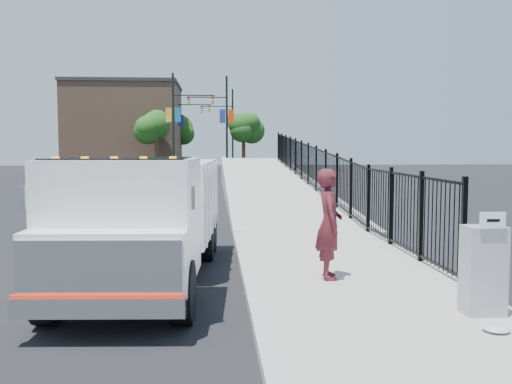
{
  "coord_description": "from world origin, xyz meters",
  "views": [
    {
      "loc": [
        -0.65,
        -11.24,
        2.49
      ],
      "look_at": [
        0.33,
        2.0,
        1.4
      ],
      "focal_mm": 40.0,
      "sensor_mm": 36.0,
      "label": 1
    }
  ],
  "objects": [
    {
      "name": "light_pole_0",
      "position": [
        -3.46,
        33.31,
        4.36
      ],
      "size": [
        3.77,
        0.22,
        8.0
      ],
      "color": "black",
      "rests_on": "ground"
    },
    {
      "name": "debris",
      "position": [
        2.92,
        -4.4,
        0.16
      ],
      "size": [
        0.35,
        0.35,
        0.09
      ],
      "primitive_type": "ellipsoid",
      "color": "silver",
      "rests_on": "sidewalk"
    },
    {
      "name": "building",
      "position": [
        -9.0,
        44.0,
        4.0
      ],
      "size": [
        10.0,
        10.0,
        8.0
      ],
      "primitive_type": "cube",
      "color": "#8C664C",
      "rests_on": "ground"
    },
    {
      "name": "tree_2",
      "position": [
        -4.18,
        48.49,
        3.95
      ],
      "size": [
        2.74,
        2.74,
        5.37
      ],
      "color": "#382314",
      "rests_on": "ground"
    },
    {
      "name": "truck",
      "position": [
        -1.89,
        -1.0,
        1.31
      ],
      "size": [
        2.6,
        6.94,
        2.34
      ],
      "rotation": [
        0.0,
        0.0,
        -0.06
      ],
      "color": "black",
      "rests_on": "ground"
    },
    {
      "name": "light_pole_3",
      "position": [
        0.9,
        45.55,
        4.36
      ],
      "size": [
        3.78,
        0.22,
        8.0
      ],
      "color": "black",
      "rests_on": "ground"
    },
    {
      "name": "iron_fence",
      "position": [
        3.55,
        12.0,
        0.9
      ],
      "size": [
        0.1,
        28.0,
        1.8
      ],
      "primitive_type": "cube",
      "color": "black",
      "rests_on": "ground"
    },
    {
      "name": "ramp",
      "position": [
        2.12,
        16.0,
        0.0
      ],
      "size": [
        3.95,
        24.06,
        3.19
      ],
      "primitive_type": "cube",
      "rotation": [
        0.06,
        0.0,
        0.0
      ],
      "color": "#9E998E",
      "rests_on": "ground"
    },
    {
      "name": "tree_1",
      "position": [
        2.11,
        41.99,
        3.92
      ],
      "size": [
        2.24,
        2.24,
        5.12
      ],
      "color": "#382314",
      "rests_on": "ground"
    },
    {
      "name": "utility_cabinet",
      "position": [
        3.1,
        -3.65,
        0.75
      ],
      "size": [
        0.55,
        0.4,
        1.25
      ],
      "primitive_type": "cube",
      "color": "gray",
      "rests_on": "sidewalk"
    },
    {
      "name": "arrow_sign",
      "position": [
        3.1,
        -3.87,
        1.48
      ],
      "size": [
        0.35,
        0.04,
        0.22
      ],
      "primitive_type": "cube",
      "color": "white",
      "rests_on": "utility_cabinet"
    },
    {
      "name": "tree_0",
      "position": [
        -5.44,
        37.05,
        3.94
      ],
      "size": [
        2.51,
        2.51,
        5.25
      ],
      "color": "#382314",
      "rests_on": "ground"
    },
    {
      "name": "light_pole_2",
      "position": [
        -3.79,
        43.38,
        4.36
      ],
      "size": [
        3.77,
        0.22,
        8.0
      ],
      "color": "black",
      "rests_on": "ground"
    },
    {
      "name": "worker",
      "position": [
        1.38,
        -1.34,
        1.1
      ],
      "size": [
        0.51,
        0.74,
        1.96
      ],
      "primitive_type": "imported",
      "rotation": [
        0.0,
        0.0,
        1.51
      ],
      "color": "#4E1820",
      "rests_on": "sidewalk"
    },
    {
      "name": "light_pole_1",
      "position": [
        0.09,
        34.93,
        4.36
      ],
      "size": [
        3.77,
        0.22,
        8.0
      ],
      "color": "black",
      "rests_on": "ground"
    },
    {
      "name": "sidewalk",
      "position": [
        1.93,
        -2.0,
        0.06
      ],
      "size": [
        3.55,
        12.0,
        0.12
      ],
      "primitive_type": "cube",
      "color": "#9E998E",
      "rests_on": "ground"
    },
    {
      "name": "ground",
      "position": [
        0.0,
        0.0,
        0.0
      ],
      "size": [
        120.0,
        120.0,
        0.0
      ],
      "primitive_type": "plane",
      "color": "black",
      "rests_on": "ground"
    },
    {
      "name": "curb",
      "position": [
        0.0,
        -2.0,
        0.08
      ],
      "size": [
        0.3,
        12.0,
        0.16
      ],
      "primitive_type": "cube",
      "color": "#ADAAA3",
      "rests_on": "ground"
    }
  ]
}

